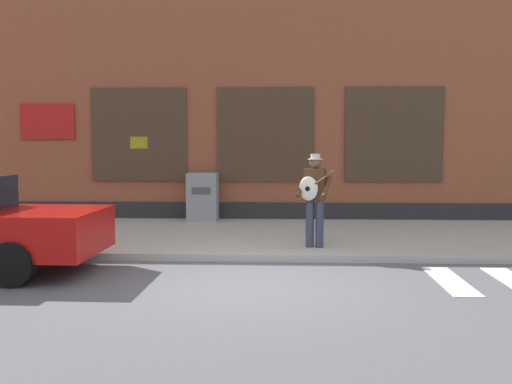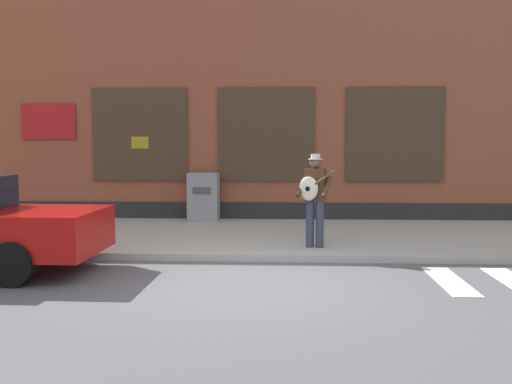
# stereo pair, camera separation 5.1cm
# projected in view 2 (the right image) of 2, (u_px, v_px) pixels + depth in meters

# --- Properties ---
(ground_plane) EXTENTS (160.00, 160.00, 0.00)m
(ground_plane) POSITION_uv_depth(u_px,v_px,m) (251.00, 286.00, 8.63)
(ground_plane) COLOR #56565B
(sidewalk) EXTENTS (28.00, 4.90, 0.13)m
(sidewalk) POSITION_uv_depth(u_px,v_px,m) (262.00, 236.00, 12.81)
(sidewalk) COLOR #ADAAA3
(sidewalk) RESTS_ON ground
(building_backdrop) EXTENTS (28.00, 4.06, 7.29)m
(building_backdrop) POSITION_uv_depth(u_px,v_px,m) (268.00, 87.00, 16.93)
(building_backdrop) COLOR brown
(building_backdrop) RESTS_ON ground
(busker) EXTENTS (0.72, 0.66, 1.73)m
(busker) POSITION_uv_depth(u_px,v_px,m) (314.00, 194.00, 11.00)
(busker) COLOR #33384C
(busker) RESTS_ON sidewalk
(utility_box) EXTENTS (0.74, 0.64, 1.19)m
(utility_box) POSITION_uv_depth(u_px,v_px,m) (204.00, 197.00, 14.81)
(utility_box) COLOR gray
(utility_box) RESTS_ON sidewalk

